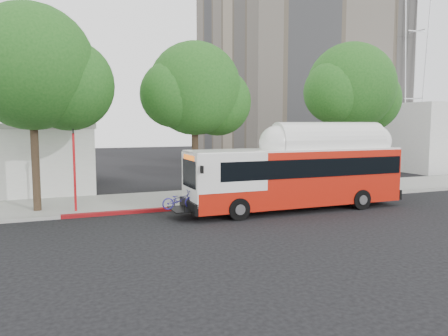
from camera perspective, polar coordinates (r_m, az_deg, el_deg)
name	(u,v)px	position (r m, az deg, el deg)	size (l,w,h in m)	color
ground	(259,222)	(19.06, 4.60, -7.09)	(120.00, 120.00, 0.00)	black
sidewalk	(209,197)	(24.95, -1.91, -3.79)	(60.00, 5.00, 0.15)	gray
curb_strip	(226,205)	(22.55, 0.28, -4.84)	(60.00, 0.30, 0.15)	gray
red_curb_segment	(169,209)	(21.65, -7.16, -5.33)	(10.00, 0.32, 0.16)	maroon
street_tree_left	(43,73)	(22.40, -22.62, 11.42)	(6.67, 5.80, 9.74)	#2D2116
street_tree_mid	(201,93)	(24.03, -2.96, 9.78)	(5.75, 5.00, 8.62)	#2D2116
street_tree_right	(356,91)	(28.65, 16.88, 9.62)	(6.21, 5.40, 9.18)	#2D2116
apartment_tower	(296,5)	(53.46, 9.40, 20.30)	(18.00, 18.00, 37.00)	gray
transit_bus	(297,177)	(21.76, 9.58, -1.20)	(11.75, 2.59, 3.47)	red
signal_pole	(74,171)	(21.52, -18.95, -0.33)	(0.11, 0.38, 4.02)	red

